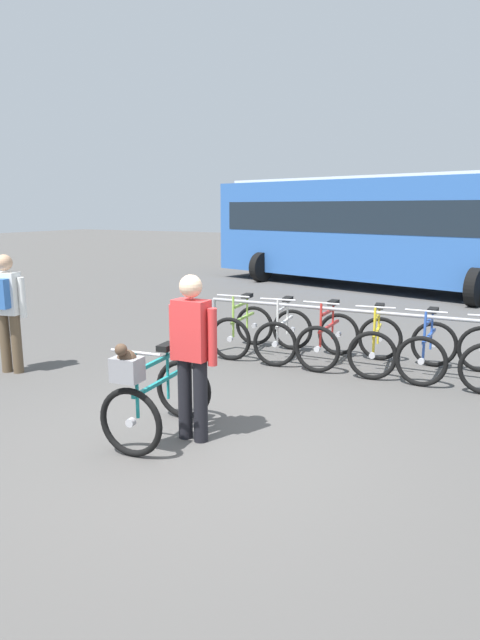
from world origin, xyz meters
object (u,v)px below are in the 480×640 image
at_px(person_with_featured_bike, 192,350).
at_px(bus_distant, 378,226).
at_px(racked_bike_white, 284,334).
at_px(racked_bike_red, 328,339).
at_px(pedestrian_with_backpack, 7,306).
at_px(racked_bike_blue, 428,350).
at_px(featured_bicycle, 152,393).
at_px(racked_bike_lime, 243,330).
at_px(racked_bike_yellow, 376,344).

bearing_deg(person_with_featured_bike, bus_distant, 96.14).
relative_size(racked_bike_white, bus_distant, 0.11).
bearing_deg(racked_bike_red, pedestrian_with_backpack, -145.50).
xyz_separation_m(racked_bike_blue, featured_bicycle, (-1.97, -3.50, 0.12)).
relative_size(racked_bike_lime, racked_bike_yellow, 0.98).
bearing_deg(racked_bike_blue, featured_bicycle, -119.39).
relative_size(racked_bike_red, racked_bike_blue, 1.03).
distance_m(racked_bike_blue, pedestrian_with_backpack, 5.75).
bearing_deg(bus_distant, pedestrian_with_backpack, -101.77).
relative_size(racked_bike_lime, pedestrian_with_backpack, 0.71).
bearing_deg(racked_bike_lime, racked_bike_yellow, 1.95).
height_order(racked_bike_red, racked_bike_yellow, same).
bearing_deg(featured_bicycle, racked_bike_lime, 103.62).
bearing_deg(racked_bike_lime, racked_bike_white, 1.95).
height_order(racked_bike_yellow, racked_bike_blue, same).
bearing_deg(pedestrian_with_backpack, racked_bike_lime, 47.29).
relative_size(racked_bike_lime, racked_bike_red, 1.02).
height_order(racked_bike_white, racked_bike_blue, same).
xyz_separation_m(racked_bike_red, racked_bike_yellow, (0.70, 0.02, 0.00)).
distance_m(racked_bike_red, racked_bike_yellow, 0.70).
xyz_separation_m(featured_bicycle, pedestrian_with_backpack, (-3.13, 0.91, 0.45)).
distance_m(racked_bike_yellow, person_with_featured_bike, 3.44).
height_order(racked_bike_red, person_with_featured_bike, person_with_featured_bike).
relative_size(racked_bike_white, racked_bike_blue, 1.08).
xyz_separation_m(racked_bike_red, pedestrian_with_backpack, (-3.71, -2.55, 0.57)).
xyz_separation_m(racked_bike_yellow, person_with_featured_bike, (-0.94, -3.27, 0.54)).
height_order(racked_bike_white, racked_bike_yellow, same).
xyz_separation_m(racked_bike_white, featured_bicycle, (0.13, -3.43, 0.12)).
xyz_separation_m(racked_bike_white, racked_bike_red, (0.70, 0.02, 0.00)).
bearing_deg(featured_bicycle, racked_bike_white, 92.10).
xyz_separation_m(person_with_featured_bike, bus_distant, (-1.23, 11.41, 0.83)).
xyz_separation_m(racked_bike_yellow, pedestrian_with_backpack, (-4.41, -2.57, 0.57)).
height_order(racked_bike_yellow, bus_distant, bus_distant).
relative_size(racked_bike_blue, featured_bicycle, 0.89).
bearing_deg(bus_distant, racked_bike_red, -79.79).
distance_m(racked_bike_yellow, racked_bike_blue, 0.70).
bearing_deg(featured_bicycle, pedestrian_with_backpack, 163.84).
xyz_separation_m(person_with_featured_bike, pedestrian_with_backpack, (-3.46, 0.70, 0.03)).
distance_m(featured_bicycle, person_with_featured_bike, 0.58).
height_order(racked_bike_lime, person_with_featured_bike, person_with_featured_bike).
height_order(pedestrian_with_backpack, bus_distant, bus_distant).
bearing_deg(featured_bicycle, racked_bike_red, 80.57).
bearing_deg(pedestrian_with_backpack, racked_bike_blue, 26.94).
height_order(racked_bike_red, featured_bicycle, featured_bicycle).
bearing_deg(bus_distant, racked_bike_white, -84.62).
distance_m(racked_bike_red, bus_distant, 8.42).
xyz_separation_m(racked_bike_blue, pedestrian_with_backpack, (-5.11, -2.59, 0.57)).
relative_size(racked_bike_blue, bus_distant, 0.11).
bearing_deg(bus_distant, featured_bicycle, -85.58).
xyz_separation_m(racked_bike_white, person_with_featured_bike, (0.46, -3.22, 0.54)).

